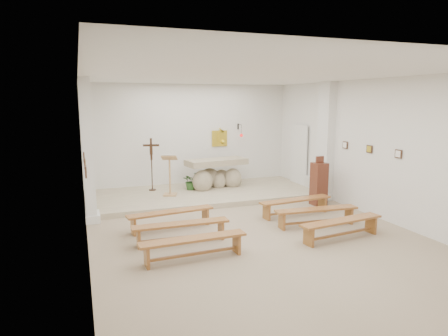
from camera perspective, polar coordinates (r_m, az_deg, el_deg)
name	(u,v)px	position (r m, az deg, el deg)	size (l,w,h in m)	color
ground	(248,230)	(9.33, 3.47, -8.87)	(7.00, 10.00, 0.00)	tan
wall_left	(84,164)	(8.19, -19.40, 0.61)	(0.02, 10.00, 3.50)	white
wall_right	(375,149)	(10.80, 20.83, 2.59)	(0.02, 10.00, 3.50)	white
wall_back	(190,136)	(13.62, -4.87, 4.52)	(7.00, 0.02, 3.50)	white
ceiling	(250,75)	(8.86, 3.70, 13.06)	(7.00, 10.00, 0.02)	silver
sanctuary_platform	(203,194)	(12.47, -2.96, -3.73)	(6.98, 3.00, 0.15)	#C4B696
pilaster_left	(88,151)	(10.18, -18.90, 2.30)	(0.26, 0.55, 3.50)	white
pilaster_right	(326,141)	(12.30, 14.33, 3.71)	(0.26, 0.55, 3.50)	white
gold_wall_relief	(220,138)	(13.91, -0.64, 4.25)	(0.55, 0.04, 0.55)	gold
sanctuary_lamp	(241,134)	(13.91, 2.43, 4.90)	(0.11, 0.36, 0.44)	black
station_frame_left_front	(86,172)	(7.41, -19.14, -0.52)	(0.03, 0.20, 0.20)	#442C1E
station_frame_left_mid	(85,163)	(8.39, -19.28, 0.62)	(0.03, 0.20, 0.20)	#442C1E
station_frame_left_rear	(84,157)	(9.38, -19.39, 1.51)	(0.03, 0.20, 0.20)	#442C1E
station_frame_right_front	(398,154)	(10.20, 23.65, 1.86)	(0.03, 0.20, 0.20)	#442C1E
station_frame_right_mid	(369,149)	(10.94, 20.06, 2.56)	(0.03, 0.20, 0.20)	#442C1E
station_frame_right_rear	(345,145)	(11.72, 16.92, 3.16)	(0.03, 0.20, 0.20)	#442C1E
radiator_left	(88,204)	(11.13, -18.89, -4.86)	(0.10, 0.85, 0.52)	silver
radiator_right	(313,185)	(13.14, 12.56, -2.39)	(0.10, 0.85, 0.52)	silver
altar	(216,175)	(12.99, -1.16, -1.07)	(2.08, 1.07, 1.02)	tan
lectern	(170,175)	(11.95, -7.76, -0.99)	(0.54, 0.49, 1.26)	tan
crucifix_stand	(152,160)	(12.66, -10.32, 1.07)	(0.49, 0.22, 1.65)	#331C10
potted_plant	(191,181)	(12.73, -4.78, -1.82)	(0.51, 0.45, 0.57)	#275120
donation_pedestal	(319,184)	(11.68, 13.39, -2.17)	(0.39, 0.39, 1.41)	#582819
bench_left_front	(171,215)	(9.39, -7.60, -6.73)	(2.07, 0.59, 0.43)	#9B682D
bench_right_front	(296,203)	(10.56, 10.19, -4.95)	(2.07, 0.54, 0.43)	#9B682D
bench_left_second	(181,228)	(8.49, -6.17, -8.49)	(2.05, 0.36, 0.43)	#9B682D
bench_right_second	(316,213)	(9.77, 13.06, -6.25)	(2.06, 0.49, 0.43)	#9B682D
bench_left_third	(194,243)	(7.60, -4.37, -10.66)	(2.06, 0.41, 0.43)	#9B682D
bench_right_third	(341,225)	(9.01, 16.44, -7.76)	(2.07, 0.58, 0.43)	#9B682D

